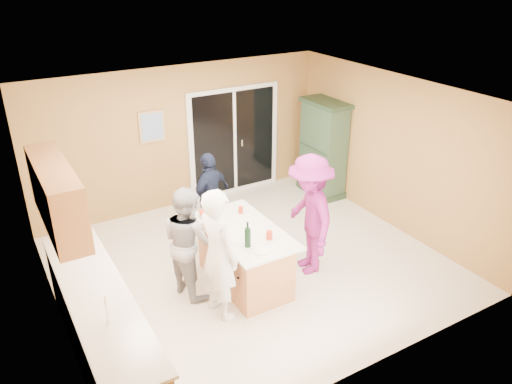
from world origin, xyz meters
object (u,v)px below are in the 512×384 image
kitchen_island (244,258)px  woman_magenta (309,215)px  woman_white (218,254)px  woman_grey (188,241)px  green_hutch (323,149)px  woman_navy (210,196)px

kitchen_island → woman_magenta: (0.98, -0.17, 0.50)m
woman_white → woman_grey: woman_white is taller
kitchen_island → green_hutch: 3.41m
kitchen_island → woman_navy: 1.48m
woman_white → woman_magenta: 1.61m
green_hutch → woman_navy: green_hutch is taller
woman_grey → woman_navy: (0.92, 1.21, -0.05)m
green_hutch → woman_magenta: (-1.81, -2.06, 0.00)m
kitchen_island → woman_grey: woman_grey is taller
woman_grey → woman_navy: bearing=-48.9°
woman_navy → woman_magenta: size_ratio=0.82×
woman_grey → woman_navy: woman_grey is taller
woman_navy → woman_magenta: bearing=91.2°
woman_white → woman_magenta: (1.59, 0.26, 0.01)m
kitchen_island → woman_white: size_ratio=0.93×
green_hutch → woman_grey: 3.91m
woman_magenta → woman_navy: bearing=-138.4°
green_hutch → woman_grey: bearing=-154.7°
woman_grey → woman_magenta: size_ratio=0.87×
woman_grey → woman_white: bearing=180.0°
green_hutch → woman_navy: (-2.62, -0.45, -0.16)m
woman_white → woman_grey: size_ratio=1.13×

